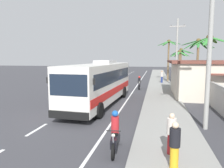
{
  "coord_description": "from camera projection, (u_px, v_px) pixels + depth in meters",
  "views": [
    {
      "loc": [
        6.12,
        -12.2,
        3.8
      ],
      "look_at": [
        2.7,
        4.37,
        1.7
      ],
      "focal_mm": 33.89,
      "sensor_mm": 36.0,
      "label": 1
    }
  ],
  "objects": [
    {
      "name": "pedestrian_near_kerb",
      "position": [
        175.0,
        145.0,
        6.93
      ],
      "size": [
        0.36,
        0.36,
        1.59
      ],
      "rotation": [
        0.0,
        0.0,
        0.64
      ],
      "color": "gold",
      "rests_on": "sidewalk_kerb"
    },
    {
      "name": "coach_bus_foreground",
      "position": [
        100.0,
        82.0,
        17.24
      ],
      "size": [
        3.43,
        11.67,
        3.59
      ],
      "color": "silver",
      "rests_on": "ground"
    },
    {
      "name": "motorcycle_trailing",
      "position": [
        139.0,
        84.0,
        25.85
      ],
      "size": [
        0.56,
        1.96,
        1.58
      ],
      "color": "black",
      "rests_on": "ground"
    },
    {
      "name": "utility_pole_nearest",
      "position": [
        211.0,
        29.0,
        10.72
      ],
      "size": [
        2.13,
        0.24,
        10.12
      ],
      "color": "#9E9E99",
      "rests_on": "ground"
    },
    {
      "name": "pedestrian_far_walk",
      "position": [
        171.0,
        133.0,
        8.01
      ],
      "size": [
        0.36,
        0.36,
        1.59
      ],
      "rotation": [
        0.0,
        0.0,
        1.9
      ],
      "color": "red",
      "rests_on": "sidewalk_kerb"
    },
    {
      "name": "ground_plane",
      "position": [
        57.0,
        117.0,
        13.55
      ],
      "size": [
        160.0,
        160.0,
        0.0
      ],
      "primitive_type": "plane",
      "color": "#3A3A3F"
    },
    {
      "name": "lane_markings",
      "position": [
        124.0,
        88.0,
        27.11
      ],
      "size": [
        3.82,
        71.0,
        0.01
      ],
      "color": "white",
      "rests_on": "ground"
    },
    {
      "name": "sidewalk_kerb",
      "position": [
        162.0,
        94.0,
        21.9
      ],
      "size": [
        3.2,
        90.0,
        0.14
      ],
      "primitive_type": "cube",
      "color": "gray",
      "rests_on": "ground"
    },
    {
      "name": "palm_fourth",
      "position": [
        181.0,
        56.0,
        35.23
      ],
      "size": [
        3.89,
        4.13,
        5.4
      ],
      "color": "brown",
      "rests_on": "ground"
    },
    {
      "name": "utility_pole_mid",
      "position": [
        177.0,
        52.0,
        26.69
      ],
      "size": [
        1.93,
        0.24,
        8.65
      ],
      "color": "#9E9E99",
      "rests_on": "ground"
    },
    {
      "name": "palm_second",
      "position": [
        198.0,
        51.0,
        25.35
      ],
      "size": [
        3.87,
        3.77,
        6.11
      ],
      "color": "brown",
      "rests_on": "ground"
    },
    {
      "name": "boundary_wall",
      "position": [
        194.0,
        82.0,
        24.92
      ],
      "size": [
        0.24,
        60.0,
        1.9
      ],
      "primitive_type": "cube",
      "color": "#B2B2AD",
      "rests_on": "ground"
    },
    {
      "name": "motorcycle_beside_bus",
      "position": [
        115.0,
        135.0,
        8.59
      ],
      "size": [
        0.56,
        1.96,
        1.67
      ],
      "color": "black",
      "rests_on": "ground"
    },
    {
      "name": "palm_nearest",
      "position": [
        169.0,
        50.0,
        33.49
      ],
      "size": [
        3.69,
        3.42,
        6.67
      ],
      "color": "brown",
      "rests_on": "ground"
    },
    {
      "name": "pedestrian_midwalk",
      "position": [
        162.0,
        76.0,
        31.26
      ],
      "size": [
        0.36,
        0.36,
        1.78
      ],
      "rotation": [
        0.0,
        0.0,
        1.21
      ],
      "color": "navy",
      "rests_on": "sidewalk_kerb"
    },
    {
      "name": "palm_third",
      "position": [
        209.0,
        55.0,
        17.12
      ],
      "size": [
        2.86,
        2.63,
        5.69
      ],
      "color": "brown",
      "rests_on": "ground"
    },
    {
      "name": "palm_farthest",
      "position": [
        179.0,
        58.0,
        31.06
      ],
      "size": [
        2.85,
        2.82,
        4.95
      ],
      "color": "brown",
      "rests_on": "ground"
    }
  ]
}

